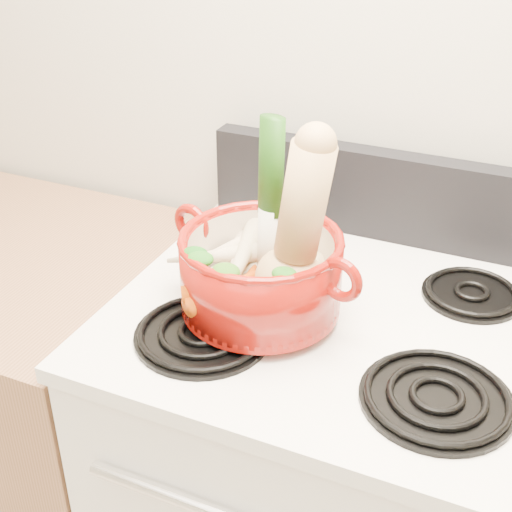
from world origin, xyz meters
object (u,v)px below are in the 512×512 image
at_px(dutch_oven, 261,273).
at_px(leek, 270,200).
at_px(stove_body, 330,509).
at_px(squash, 291,228).

xyz_separation_m(dutch_oven, leek, (-0.00, 0.05, 0.11)).
distance_m(stove_body, dutch_oven, 0.59).
bearing_deg(squash, leek, 145.96).
distance_m(dutch_oven, leek, 0.12).
bearing_deg(squash, stove_body, 59.87).
height_order(stove_body, dutch_oven, dutch_oven).
relative_size(stove_body, squash, 3.19).
bearing_deg(dutch_oven, squash, -3.05).
distance_m(stove_body, squash, 0.69).
distance_m(dutch_oven, squash, 0.12).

